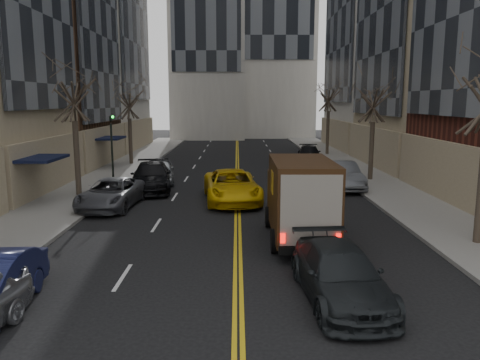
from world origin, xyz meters
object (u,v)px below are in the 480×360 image
object	(u,v)px
observer_sedan	(340,274)
taxi	(232,186)
pedestrian	(293,211)
ups_truck	(300,200)

from	to	relation	value
observer_sedan	taxi	bearing A→B (deg)	99.49
observer_sedan	taxi	size ratio (longest dim) A/B	0.85
taxi	pedestrian	world-z (taller)	pedestrian
ups_truck	observer_sedan	bearing A→B (deg)	-86.04
ups_truck	pedestrian	world-z (taller)	ups_truck
ups_truck	taxi	distance (m)	7.49
taxi	observer_sedan	bearing A→B (deg)	-82.64
observer_sedan	taxi	xyz separation A→B (m)	(-3.02, 12.43, 0.11)
ups_truck	taxi	xyz separation A→B (m)	(-2.66, 6.97, -0.76)
ups_truck	taxi	size ratio (longest dim) A/B	0.97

